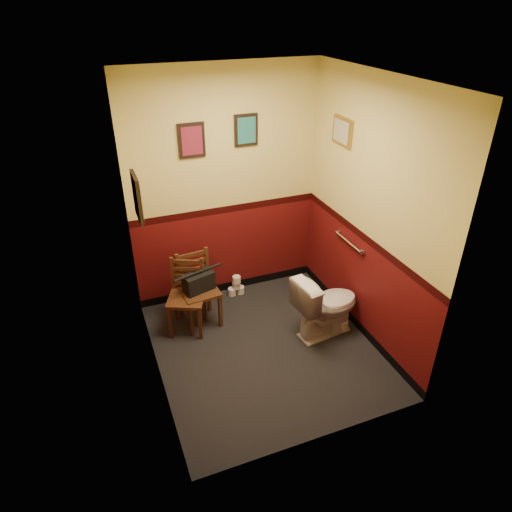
{
  "coord_description": "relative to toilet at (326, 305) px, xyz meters",
  "views": [
    {
      "loc": [
        -1.43,
        -3.4,
        3.26
      ],
      "look_at": [
        0.0,
        0.25,
        1.0
      ],
      "focal_mm": 32.0,
      "sensor_mm": 36.0,
      "label": 1
    }
  ],
  "objects": [
    {
      "name": "floor",
      "position": [
        -0.72,
        -0.02,
        -0.36
      ],
      "size": [
        2.2,
        2.4,
        0.0
      ],
      "primitive_type": "cube",
      "color": "black",
      "rests_on": "ground"
    },
    {
      "name": "ceiling",
      "position": [
        -0.72,
        -0.02,
        2.34
      ],
      "size": [
        2.2,
        2.4,
        0.0
      ],
      "primitive_type": "cube",
      "rotation": [
        3.14,
        0.0,
        0.0
      ],
      "color": "silver",
      "rests_on": "ground"
    },
    {
      "name": "wall_back",
      "position": [
        -0.72,
        1.18,
        0.99
      ],
      "size": [
        2.2,
        0.0,
        2.7
      ],
      "primitive_type": "cube",
      "rotation": [
        1.57,
        0.0,
        0.0
      ],
      "color": "#540E0F",
      "rests_on": "ground"
    },
    {
      "name": "wall_front",
      "position": [
        -0.72,
        -1.22,
        0.99
      ],
      "size": [
        2.2,
        0.0,
        2.7
      ],
      "primitive_type": "cube",
      "rotation": [
        -1.57,
        0.0,
        0.0
      ],
      "color": "#540E0F",
      "rests_on": "ground"
    },
    {
      "name": "wall_left",
      "position": [
        -1.82,
        -0.02,
        0.99
      ],
      "size": [
        0.0,
        2.4,
        2.7
      ],
      "primitive_type": "cube",
      "rotation": [
        1.57,
        0.0,
        1.57
      ],
      "color": "#540E0F",
      "rests_on": "ground"
    },
    {
      "name": "wall_right",
      "position": [
        0.38,
        -0.02,
        0.99
      ],
      "size": [
        0.0,
        2.4,
        2.7
      ],
      "primitive_type": "cube",
      "rotation": [
        1.57,
        0.0,
        -1.57
      ],
      "color": "#540E0F",
      "rests_on": "ground"
    },
    {
      "name": "grab_bar",
      "position": [
        0.35,
        0.23,
        0.59
      ],
      "size": [
        0.05,
        0.56,
        0.06
      ],
      "color": "silver",
      "rests_on": "wall_right"
    },
    {
      "name": "framed_print_back_a",
      "position": [
        -1.07,
        1.16,
        1.59
      ],
      "size": [
        0.28,
        0.04,
        0.36
      ],
      "color": "black",
      "rests_on": "wall_back"
    },
    {
      "name": "framed_print_back_b",
      "position": [
        -0.47,
        1.16,
        1.64
      ],
      "size": [
        0.26,
        0.04,
        0.34
      ],
      "color": "black",
      "rests_on": "wall_back"
    },
    {
      "name": "framed_print_left",
      "position": [
        -1.8,
        0.08,
        1.49
      ],
      "size": [
        0.04,
        0.3,
        0.38
      ],
      "color": "black",
      "rests_on": "wall_left"
    },
    {
      "name": "framed_print_right",
      "position": [
        0.36,
        0.58,
        1.69
      ],
      "size": [
        0.04,
        0.34,
        0.28
      ],
      "color": "olive",
      "rests_on": "wall_right"
    },
    {
      "name": "toilet",
      "position": [
        0.0,
        0.0,
        0.0
      ],
      "size": [
        0.79,
        0.51,
        0.72
      ],
      "primitive_type": "imported",
      "rotation": [
        0.0,
        0.0,
        1.71
      ],
      "color": "white",
      "rests_on": "floor"
    },
    {
      "name": "toilet_brush",
      "position": [
        0.21,
        -0.04,
        -0.3
      ],
      "size": [
        0.11,
        0.11,
        0.41
      ],
      "color": "silver",
      "rests_on": "floor"
    },
    {
      "name": "chair_left",
      "position": [
        -1.37,
        0.64,
        0.05
      ],
      "size": [
        0.5,
        0.5,
        0.82
      ],
      "rotation": [
        0.0,
        0.0,
        -0.42
      ],
      "color": "#4B2A16",
      "rests_on": "floor"
    },
    {
      "name": "chair_right",
      "position": [
        -1.22,
        0.7,
        0.06
      ],
      "size": [
        0.43,
        0.43,
        0.85
      ],
      "rotation": [
        0.0,
        0.0,
        0.09
      ],
      "color": "#4B2A16",
      "rests_on": "floor"
    },
    {
      "name": "handbag",
      "position": [
        -1.22,
        0.67,
        0.19
      ],
      "size": [
        0.37,
        0.25,
        0.24
      ],
      "rotation": [
        0.0,
        0.0,
        0.28
      ],
      "color": "black",
      "rests_on": "chair_right"
    },
    {
      "name": "tp_stack",
      "position": [
        -0.66,
        1.05,
        -0.25
      ],
      "size": [
        0.21,
        0.13,
        0.27
      ],
      "color": "silver",
      "rests_on": "floor"
    }
  ]
}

